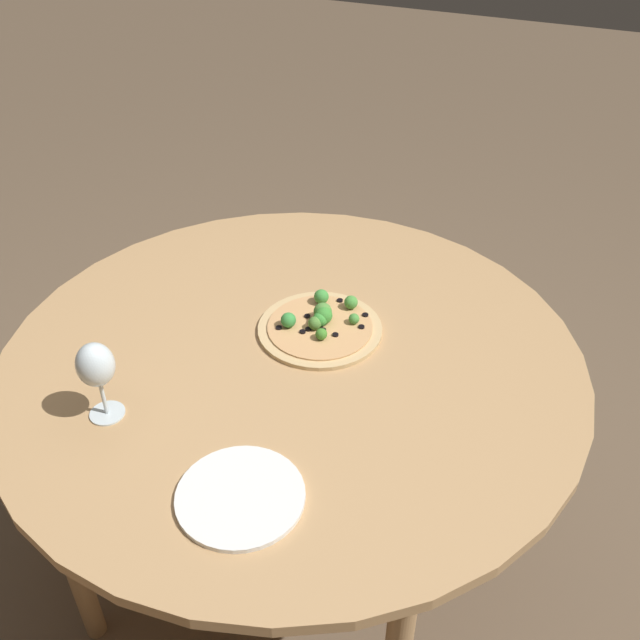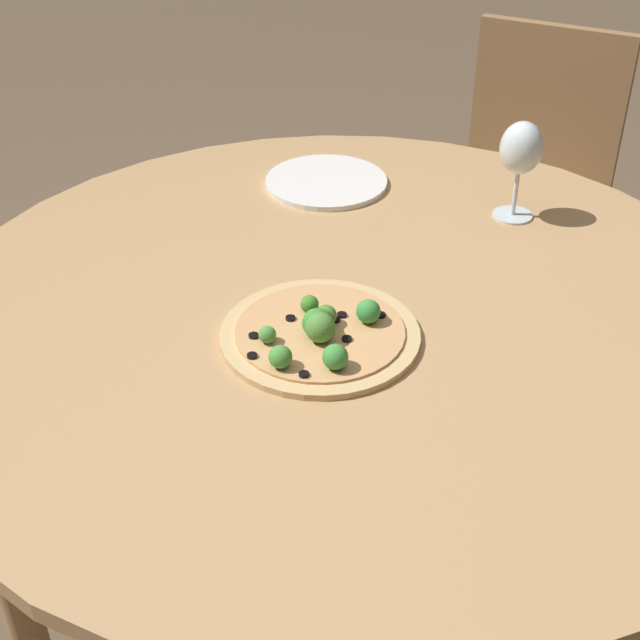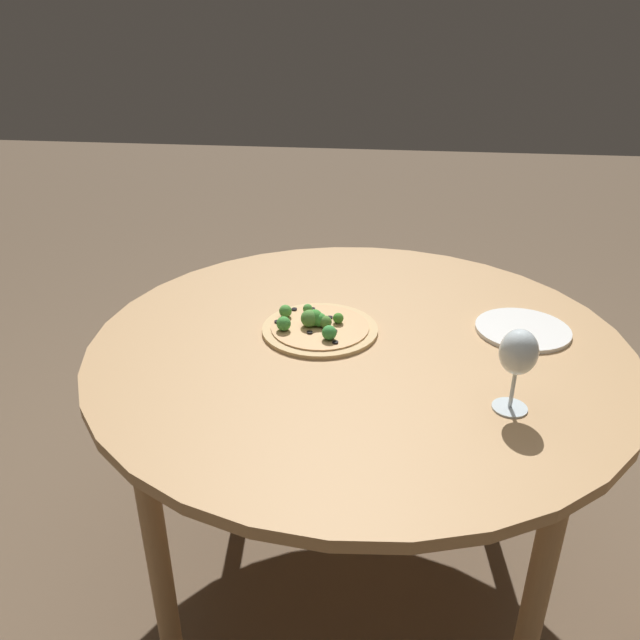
% 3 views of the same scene
% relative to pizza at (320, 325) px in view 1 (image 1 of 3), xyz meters
% --- Properties ---
extents(ground_plane, '(12.00, 12.00, 0.00)m').
position_rel_pizza_xyz_m(ground_plane, '(0.02, 0.10, -0.77)').
color(ground_plane, brown).
extents(dining_table, '(1.26, 1.26, 0.76)m').
position_rel_pizza_xyz_m(dining_table, '(0.02, 0.10, -0.08)').
color(dining_table, tan).
rests_on(dining_table, ground_plane).
extents(pizza, '(0.28, 0.28, 0.06)m').
position_rel_pizza_xyz_m(pizza, '(0.00, 0.00, 0.00)').
color(pizza, tan).
rests_on(pizza, dining_table).
extents(wine_glass, '(0.07, 0.07, 0.17)m').
position_rel_pizza_xyz_m(wine_glass, '(0.28, 0.41, 0.11)').
color(wine_glass, silver).
rests_on(wine_glass, dining_table).
extents(plate_near, '(0.23, 0.23, 0.01)m').
position_rel_pizza_xyz_m(plate_near, '(-0.06, 0.49, -0.01)').
color(plate_near, white).
rests_on(plate_near, dining_table).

